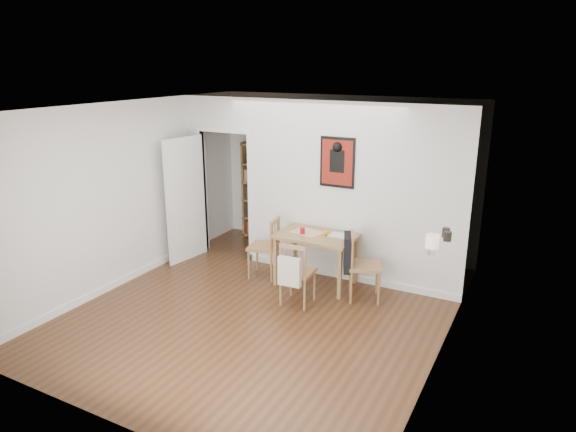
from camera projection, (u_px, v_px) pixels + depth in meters
The scene contains 15 objects.
ground at pixel (267, 307), 6.77m from camera, with size 5.20×5.20×0.00m, color #512E1A.
room_shell at pixel (318, 191), 7.49m from camera, with size 5.20×5.20×5.20m.
dining_table at pixel (316, 241), 7.29m from camera, with size 1.11×0.71×0.76m.
chair_left at pixel (264, 247), 7.63m from camera, with size 0.54×0.54×0.92m.
chair_right at pixel (363, 265), 6.89m from camera, with size 0.66×0.61×0.94m.
chair_front at pixel (297, 272), 6.76m from camera, with size 0.47×0.52×0.89m.
bookshelf at pixel (263, 192), 9.20m from camera, with size 0.74×0.30×1.76m.
fireplace at pixel (441, 290), 5.84m from camera, with size 0.45×1.25×1.16m.
red_glass at pixel (303, 231), 7.29m from camera, with size 0.07×0.07×0.09m, color maroon.
orange_fruit at pixel (326, 233), 7.23m from camera, with size 0.08×0.08×0.08m, color orange.
placemat at pixel (307, 232), 7.37m from camera, with size 0.42×0.31×0.00m, color beige.
notebook at pixel (340, 235), 7.21m from camera, with size 0.30×0.22×0.01m, color silver.
mantel_lamp at pixel (432, 242), 5.36m from camera, with size 0.14×0.14×0.22m.
ceramic_jar_a at pixel (448, 236), 5.81m from camera, with size 0.09×0.09×0.11m, color black.
ceramic_jar_b at pixel (446, 233), 5.93m from camera, with size 0.09×0.09×0.11m, color black.
Camera 1 is at (3.11, -5.30, 3.11)m, focal length 32.00 mm.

